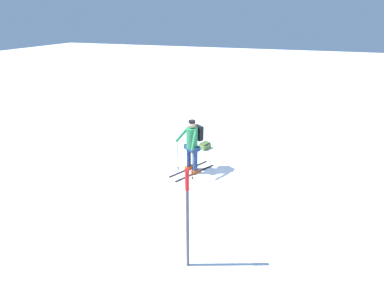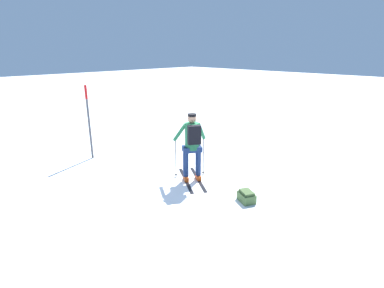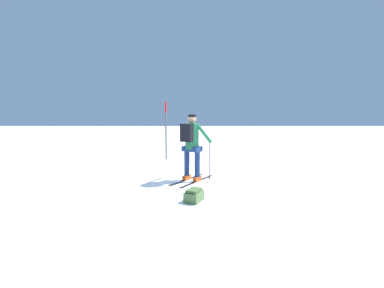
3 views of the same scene
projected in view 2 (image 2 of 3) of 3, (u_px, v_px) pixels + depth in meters
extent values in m
plane|color=white|center=(190.00, 178.00, 8.29)|extent=(80.00, 80.00, 0.00)
cube|color=black|center=(186.00, 180.00, 8.13)|extent=(1.44, 0.97, 0.01)
cube|color=#C64714|center=(186.00, 178.00, 8.11)|extent=(0.31, 0.25, 0.12)
cylinder|color=navy|center=(186.00, 163.00, 7.98)|extent=(0.15, 0.15, 0.77)
cube|color=black|center=(198.00, 179.00, 8.20)|extent=(1.44, 0.97, 0.01)
cube|color=#C64714|center=(198.00, 177.00, 8.18)|extent=(0.31, 0.25, 0.12)
cylinder|color=navy|center=(198.00, 162.00, 8.05)|extent=(0.15, 0.15, 0.77)
cube|color=navy|center=(192.00, 149.00, 7.90)|extent=(0.53, 0.58, 0.14)
cylinder|color=#1E663D|center=(192.00, 136.00, 7.79)|extent=(0.37, 0.37, 0.70)
sphere|color=tan|center=(192.00, 119.00, 7.65)|extent=(0.23, 0.23, 0.23)
cylinder|color=black|center=(192.00, 115.00, 7.62)|extent=(0.22, 0.22, 0.06)
cube|color=black|center=(194.00, 135.00, 7.51)|extent=(0.31, 0.36, 0.48)
cylinder|color=black|center=(176.00, 158.00, 8.20)|extent=(0.02, 0.02, 1.11)
cylinder|color=black|center=(176.00, 175.00, 8.35)|extent=(0.07, 0.07, 0.01)
cylinder|color=#1E663D|center=(180.00, 132.00, 7.86)|extent=(0.48, 0.11, 0.55)
cylinder|color=black|center=(203.00, 156.00, 8.36)|extent=(0.02, 0.02, 1.11)
cylinder|color=black|center=(203.00, 172.00, 8.51)|extent=(0.07, 0.07, 0.01)
cylinder|color=#1E663D|center=(201.00, 131.00, 7.98)|extent=(0.26, 0.47, 0.55)
cube|color=#4C6B38|center=(246.00, 197.00, 6.98)|extent=(0.50, 0.45, 0.21)
cube|color=#415B2F|center=(247.00, 192.00, 6.94)|extent=(0.42, 0.37, 0.06)
cylinder|color=#4C4C51|center=(89.00, 123.00, 9.47)|extent=(0.06, 0.06, 2.37)
cylinder|color=red|center=(86.00, 92.00, 9.18)|extent=(0.07, 0.07, 0.43)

